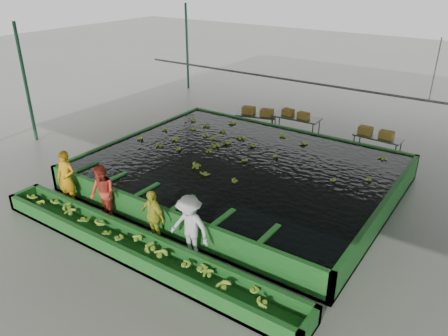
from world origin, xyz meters
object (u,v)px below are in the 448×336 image
Objects in this scene: packing_table_mid at (295,127)px; box_stack_mid at (295,117)px; worker_b at (103,194)px; box_stack_right at (375,136)px; worker_d at (190,227)px; packing_table_left at (256,123)px; worker_a at (66,178)px; box_stack_left at (258,115)px; flotation_tank at (240,172)px; packing_table_right at (377,146)px; sorting_trough at (136,248)px; worker_c at (153,216)px.

packing_table_mid is 1.71× the size of box_stack_mid.
box_stack_right is (5.17, 9.45, -0.04)m from worker_b.
box_stack_mid is (1.66, 9.46, 0.10)m from worker_b.
packing_table_left is at bearing 108.86° from worker_d.
box_stack_left is (1.60, 9.16, -0.08)m from worker_a.
box_stack_mid is (-0.44, 5.16, 0.53)m from flotation_tank.
worker_b is at bearing -119.20° from packing_table_right.
worker_a reaches higher than box_stack_right.
box_stack_mid reaches higher than sorting_trough.
packing_table_left is (-2.23, 9.94, 0.17)m from sorting_trough.
worker_a is 10.09m from packing_table_mid.
worker_a is 1.67m from worker_b.
worker_d is (1.29, 0.00, 0.12)m from worker_c.
worker_c reaches higher than sorting_trough.
worker_c reaches higher than box_stack_right.
sorting_trough is 5.47× the size of packing_table_left.
worker_c is at bearing -87.92° from packing_table_mid.
sorting_trough is 10.33m from packing_table_mid.
box_stack_mid is at bearing 94.84° from flotation_tank.
packing_table_left is 1.46× the size of box_stack_mid.
sorting_trough is 6.34× the size of worker_c.
worker_c is at bearing -12.99° from worker_a.
worker_d is 0.84× the size of packing_table_mid.
box_stack_left is 1.05× the size of box_stack_right.
flotation_tank is 4.31m from worker_c.
worker_c reaches higher than packing_table_mid.
worker_b is at bearing -12.99° from worker_a.
packing_table_left is at bearing -176.67° from box_stack_right.
packing_table_right is at bearing 79.25° from worker_c.
worker_c is 9.53m from packing_table_mid.
box_stack_mid is (-3.62, 0.01, 0.56)m from packing_table_right.
box_stack_mid is at bearing 179.73° from box_stack_right.
box_stack_mid reaches higher than box_stack_right.
box_stack_left is at bearing 21.36° from packing_table_left.
box_stack_mid reaches higher than packing_table_left.
box_stack_mid is 0.92× the size of box_stack_right.
worker_a is 1.16× the size of worker_c.
box_stack_mid is at bearing 92.44° from sorting_trough.
worker_a is 4.96m from worker_d.
worker_d is at bearing -80.26° from packing_table_mid.
worker_b is at bearing -99.87° from packing_table_mid.
box_stack_right is (3.07, 10.25, 0.59)m from sorting_trough.
packing_table_mid is (1.66, 9.52, -0.39)m from worker_b.
packing_table_left is at bearing 104.95° from worker_b.
packing_table_right is at bearing 58.27° from flotation_tank.
sorting_trough is at bearing -106.70° from box_stack_right.
sorting_trough is at bearing -77.71° from box_stack_left.
worker_c is at bearing -108.54° from box_stack_right.
worker_a is 11.66m from box_stack_right.
worker_b is 9.16m from box_stack_left.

